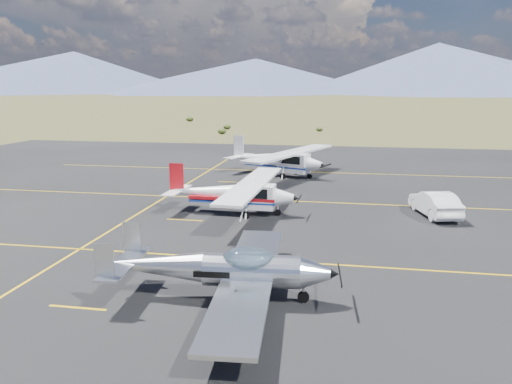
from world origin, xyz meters
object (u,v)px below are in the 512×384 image
(aircraft_cessna, at_px, (233,192))
(sedan, at_px, (435,203))
(aircraft_plain, at_px, (278,159))
(aircraft_low_wing, at_px, (226,269))

(aircraft_cessna, relative_size, sedan, 2.55)
(aircraft_plain, bearing_deg, sedan, -25.59)
(aircraft_low_wing, relative_size, aircraft_cessna, 0.96)
(aircraft_low_wing, relative_size, aircraft_plain, 0.88)
(aircraft_cessna, distance_m, aircraft_plain, 12.44)
(aircraft_low_wing, xyz_separation_m, aircraft_plain, (-1.51, 23.81, 0.28))
(aircraft_cessna, height_order, sedan, aircraft_cessna)
(aircraft_plain, xyz_separation_m, sedan, (10.26, -10.98, -0.65))
(aircraft_plain, bearing_deg, aircraft_cessna, -72.41)
(aircraft_low_wing, bearing_deg, sedan, 51.45)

